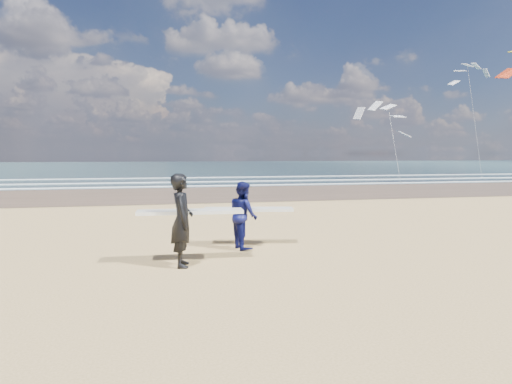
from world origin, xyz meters
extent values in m
cube|color=brown|center=(20.00, 18.00, 0.01)|extent=(220.00, 12.00, 0.01)
cube|color=#172D33|center=(20.00, 72.00, 0.01)|extent=(220.00, 100.00, 0.02)
cube|color=white|center=(20.00, 22.80, 0.05)|extent=(220.00, 0.50, 0.05)
cube|color=white|center=(20.00, 27.50, 0.05)|extent=(220.00, 0.50, 0.05)
cube|color=white|center=(20.00, 34.00, 0.05)|extent=(220.00, 0.50, 0.05)
imported|color=black|center=(0.29, 0.49, 0.94)|extent=(0.49, 0.71, 1.89)
cube|color=white|center=(0.49, 0.84, 1.07)|extent=(2.23, 0.65, 0.07)
imported|color=#0C0F44|center=(1.84, 1.94, 0.81)|extent=(0.75, 0.89, 1.62)
cube|color=white|center=(2.04, 2.29, 0.90)|extent=(2.26, 0.94, 0.07)
cube|color=slate|center=(18.17, 22.62, 0.05)|extent=(0.12, 0.12, 0.10)
cube|color=slate|center=(30.10, 28.49, 0.05)|extent=(0.12, 0.12, 0.10)
camera|label=1|loc=(-0.27, -8.71, 2.28)|focal=32.00mm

